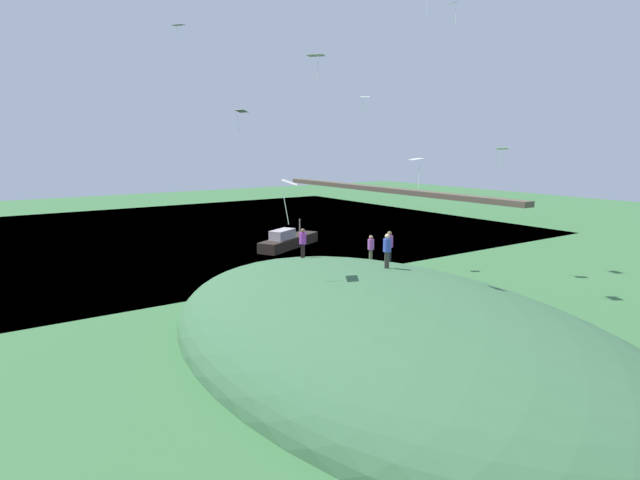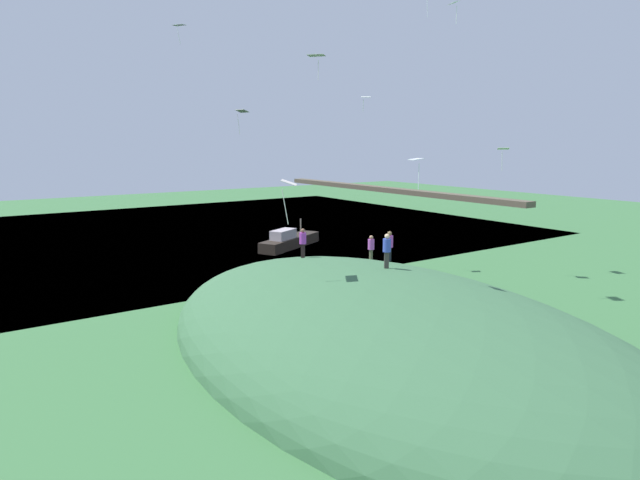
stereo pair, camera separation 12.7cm
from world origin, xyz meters
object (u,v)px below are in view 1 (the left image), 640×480
at_px(kite_1, 365,98).
at_px(boat_on_lake, 288,241).
at_px(kite_0, 241,112).
at_px(kite_4, 289,185).
at_px(person_watching_kites, 371,245).
at_px(kite_2, 417,161).
at_px(kite_6, 502,150).
at_px(person_walking_path, 303,239).
at_px(kite_5, 178,26).
at_px(kite_7, 316,56).
at_px(person_with_child, 389,243).
at_px(kite_8, 453,4).
at_px(person_near_shore, 387,247).

bearing_deg(kite_1, boat_on_lake, -177.62).
bearing_deg(kite_0, kite_4, -19.96).
distance_m(person_watching_kites, kite_2, 10.56).
relative_size(kite_4, kite_6, 1.17).
relative_size(person_walking_path, kite_1, 1.62).
relative_size(person_walking_path, kite_5, 1.22).
xyz_separation_m(boat_on_lake, kite_6, (18.51, 7.54, 8.89)).
xyz_separation_m(kite_4, kite_7, (-10.45, 8.68, 7.88)).
bearing_deg(kite_0, person_watching_kites, 11.40).
relative_size(person_with_child, kite_4, 0.89).
height_order(boat_on_lake, person_walking_path, person_walking_path).
distance_m(person_walking_path, kite_8, 22.36).
height_order(person_near_shore, kite_4, kite_4).
height_order(kite_1, kite_2, kite_1).
relative_size(person_near_shore, person_with_child, 0.97).
relative_size(person_near_shore, kite_4, 0.86).
height_order(person_watching_kites, kite_5, kite_5).
bearing_deg(kite_2, kite_4, -122.59).
distance_m(kite_1, kite_5, 15.14).
bearing_deg(person_with_child, kite_7, 83.00).
xyz_separation_m(person_with_child, kite_5, (-17.58, -5.89, 14.60)).
bearing_deg(kite_1, kite_0, -130.40).
relative_size(kite_1, kite_6, 0.62).
bearing_deg(person_near_shore, kite_5, 127.82).
relative_size(person_watching_kites, kite_4, 0.86).
relative_size(person_near_shore, kite_1, 1.63).
relative_size(person_watching_kites, kite_5, 1.21).
xyz_separation_m(kite_2, kite_6, (-7.05, 15.94, 0.36)).
height_order(kite_6, kite_7, kite_7).
bearing_deg(kite_2, kite_5, -172.97).
distance_m(kite_4, kite_7, 15.71).
bearing_deg(kite_7, person_walking_path, -41.08).
relative_size(person_near_shore, kite_7, 1.07).
distance_m(kite_2, kite_7, 15.71).
bearing_deg(person_watching_kites, kite_7, 81.90).
bearing_deg(kite_4, kite_7, 140.29).
height_order(kite_0, kite_8, kite_8).
bearing_deg(person_with_child, person_watching_kites, 68.15).
distance_m(person_walking_path, kite_5, 20.42).
distance_m(person_near_shore, kite_6, 17.40).
height_order(person_with_child, kite_5, kite_5).
bearing_deg(kite_2, kite_6, 113.86).
xyz_separation_m(kite_0, kite_2, (20.96, -1.39, -3.29)).
xyz_separation_m(kite_4, kite_8, (-7.80, 19.42, 12.27)).
height_order(person_with_child, kite_7, kite_7).
bearing_deg(person_watching_kites, kite_2, -128.85).
height_order(person_near_shore, kite_5, kite_5).
xyz_separation_m(person_with_child, person_walking_path, (-3.30, -4.03, 0.12)).
xyz_separation_m(person_near_shore, person_watching_kites, (-6.00, 4.01, -1.33)).
bearing_deg(person_near_shore, kite_2, -60.00).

